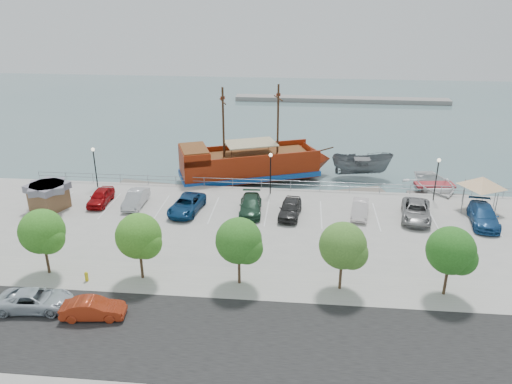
{
  "coord_description": "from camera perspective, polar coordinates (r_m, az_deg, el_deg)",
  "views": [
    {
      "loc": [
        3.1,
        -39.73,
        19.48
      ],
      "look_at": [
        -1.0,
        2.0,
        2.0
      ],
      "focal_mm": 35.0,
      "sensor_mm": 36.0,
      "label": 1
    }
  ],
  "objects": [
    {
      "name": "tree_d",
      "position": [
        34.01,
        -1.75,
        -5.79
      ],
      "size": [
        3.3,
        3.2,
        5.0
      ],
      "color": "#473321",
      "rests_on": "sidewalk"
    },
    {
      "name": "parked_car_b",
      "position": [
        48.62,
        -13.58,
        -0.74
      ],
      "size": [
        1.55,
        4.36,
        1.43
      ],
      "primitive_type": "imported",
      "rotation": [
        0.0,
        0.0,
        -0.01
      ],
      "color": "#ACADB2",
      "rests_on": "land_slab"
    },
    {
      "name": "parked_car_g",
      "position": [
        46.87,
        17.83,
        -2.09
      ],
      "size": [
        3.33,
        5.7,
        1.49
      ],
      "primitive_type": "imported",
      "rotation": [
        0.0,
        0.0,
        -0.17
      ],
      "color": "gray",
      "rests_on": "land_slab"
    },
    {
      "name": "far_shore",
      "position": [
        97.08,
        9.72,
        10.37
      ],
      "size": [
        40.0,
        3.0,
        0.8
      ],
      "primitive_type": "cube",
      "color": "#969593",
      "rests_on": "ground"
    },
    {
      "name": "ground",
      "position": [
        44.8,
        1.03,
        -4.57
      ],
      "size": [
        160.0,
        160.0,
        0.0
      ],
      "primitive_type": "plane",
      "color": "slate"
    },
    {
      "name": "seawall_railing",
      "position": [
        51.26,
        1.75,
        0.92
      ],
      "size": [
        50.0,
        0.06,
        1.0
      ],
      "color": "gray",
      "rests_on": "land_slab"
    },
    {
      "name": "canopy_tent",
      "position": [
        49.99,
        24.54,
        1.59
      ],
      "size": [
        5.66,
        5.66,
        3.76
      ],
      "rotation": [
        0.0,
        0.0,
        -0.31
      ],
      "color": "slate",
      "rests_on": "land_slab"
    },
    {
      "name": "parked_car_a",
      "position": [
        49.99,
        -17.33,
        -0.5
      ],
      "size": [
        1.79,
        4.22,
        1.42
      ],
      "primitive_type": "imported",
      "rotation": [
        0.0,
        0.0,
        0.03
      ],
      "color": "#92080B",
      "rests_on": "land_slab"
    },
    {
      "name": "tree_f",
      "position": [
        35.24,
        21.61,
        -6.45
      ],
      "size": [
        3.3,
        3.2,
        5.0
      ],
      "color": "#473321",
      "rests_on": "sidewalk"
    },
    {
      "name": "fire_hydrant",
      "position": [
        37.72,
        -18.81,
        -9.09
      ],
      "size": [
        0.26,
        0.26,
        0.76
      ],
      "rotation": [
        0.0,
        0.0,
        -0.4
      ],
      "color": "gold",
      "rests_on": "sidewalk"
    },
    {
      "name": "parked_car_f",
      "position": [
        46.23,
        11.8,
        -1.89
      ],
      "size": [
        2.01,
        4.23,
        1.34
      ],
      "primitive_type": "imported",
      "rotation": [
        0.0,
        0.0,
        -0.15
      ],
      "color": "silver",
      "rests_on": "land_slab"
    },
    {
      "name": "tree_c",
      "position": [
        35.51,
        -13.07,
        -5.12
      ],
      "size": [
        3.3,
        3.2,
        5.0
      ],
      "color": "#473321",
      "rests_on": "sidewalk"
    },
    {
      "name": "parked_car_c",
      "position": [
        46.41,
        -7.94,
        -1.45
      ],
      "size": [
        3.05,
        5.43,
        1.43
      ],
      "primitive_type": "imported",
      "rotation": [
        0.0,
        0.0,
        -0.14
      ],
      "color": "navy",
      "rests_on": "land_slab"
    },
    {
      "name": "parked_car_d",
      "position": [
        45.81,
        -0.62,
        -1.55
      ],
      "size": [
        2.31,
        5.02,
        1.42
      ],
      "primitive_type": "imported",
      "rotation": [
        0.0,
        0.0,
        0.06
      ],
      "color": "#1C3C29",
      "rests_on": "land_slab"
    },
    {
      "name": "street",
      "position": [
        30.85,
        -1.48,
        -16.51
      ],
      "size": [
        100.0,
        8.0,
        0.04
      ],
      "primitive_type": "cube",
      "color": "black",
      "rests_on": "land_slab"
    },
    {
      "name": "lamp_post_mid",
      "position": [
        49.19,
        1.67,
        2.97
      ],
      "size": [
        0.36,
        0.36,
        4.28
      ],
      "color": "black",
      "rests_on": "land_slab"
    },
    {
      "name": "dock_west",
      "position": [
        55.55,
        -12.35,
        0.66
      ],
      "size": [
        6.78,
        2.91,
        0.37
      ],
      "primitive_type": "cube",
      "rotation": [
        0.0,
        0.0,
        -0.16
      ],
      "color": "#67635B",
      "rests_on": "ground"
    },
    {
      "name": "pirate_ship",
      "position": [
        55.95,
        0.48,
        3.2
      ],
      "size": [
        17.94,
        10.67,
        11.16
      ],
      "rotation": [
        0.0,
        0.0,
        0.37
      ],
      "color": "maroon",
      "rests_on": "ground"
    },
    {
      "name": "patrol_boat",
      "position": [
        58.07,
        11.99,
        2.86
      ],
      "size": [
        6.89,
        2.71,
        2.65
      ],
      "primitive_type": "imported",
      "rotation": [
        0.0,
        0.0,
        1.59
      ],
      "color": "slate",
      "rests_on": "ground"
    },
    {
      "name": "sidewalk",
      "position": [
        35.67,
        -0.29,
        -10.44
      ],
      "size": [
        100.0,
        4.0,
        0.05
      ],
      "primitive_type": "cube",
      "color": "#9B9893",
      "rests_on": "land_slab"
    },
    {
      "name": "speedboat",
      "position": [
        55.57,
        19.69,
        0.47
      ],
      "size": [
        6.21,
        8.04,
        1.54
      ],
      "primitive_type": "imported",
      "rotation": [
        0.0,
        0.0,
        0.13
      ],
      "color": "white",
      "rests_on": "ground"
    },
    {
      "name": "parked_car_h",
      "position": [
        48.01,
        24.57,
        -2.48
      ],
      "size": [
        2.82,
        5.59,
        1.56
      ],
      "primitive_type": "imported",
      "rotation": [
        0.0,
        0.0,
        -0.12
      ],
      "color": "navy",
      "rests_on": "land_slab"
    },
    {
      "name": "tree_b",
      "position": [
        38.25,
        -23.1,
        -4.35
      ],
      "size": [
        3.3,
        3.2,
        5.0
      ],
      "color": "#473321",
      "rests_on": "sidewalk"
    },
    {
      "name": "street_sedan",
      "position": [
        33.74,
        -18.11,
        -12.57
      ],
      "size": [
        4.12,
        1.85,
        1.31
      ],
      "primitive_type": "imported",
      "rotation": [
        0.0,
        0.0,
        1.69
      ],
      "color": "#AB3115",
      "rests_on": "street"
    },
    {
      "name": "shed",
      "position": [
        50.21,
        -22.62,
        -0.39
      ],
      "size": [
        3.96,
        3.96,
        2.5
      ],
      "rotation": [
        0.0,
        0.0,
        -0.39
      ],
      "color": "brown",
      "rests_on": "land_slab"
    },
    {
      "name": "parked_car_e",
      "position": [
        45.23,
        3.91,
        -1.87
      ],
      "size": [
        2.27,
        4.65,
        1.53
      ],
      "primitive_type": "imported",
      "rotation": [
        0.0,
        0.0,
        -0.11
      ],
      "color": "#252525",
      "rests_on": "land_slab"
    },
    {
      "name": "lamp_post_left",
      "position": [
        53.44,
        -18.0,
        3.47
      ],
      "size": [
        0.36,
        0.36,
        4.28
      ],
      "color": "black",
      "rests_on": "land_slab"
    },
    {
      "name": "dock_east",
      "position": [
        54.82,
        20.09,
        -0.56
      ],
      "size": [
        6.3,
        2.26,
        0.35
      ],
      "primitive_type": "cube",
      "rotation": [
        0.0,
        0.0,
        -0.08
      ],
      "color": "slate",
      "rests_on": "ground"
    },
    {
      "name": "street_van",
      "position": [
        35.87,
        -23.94,
        -11.22
      ],
      "size": [
        4.94,
        2.62,
        1.32
      ],
      "primitive_type": "imported",
      "rotation": [
        0.0,
        0.0,
        1.66
      ],
      "color": "#B1BDC7",
      "rests_on": "street"
    },
    {
      "name": "lamp_post_right",
      "position": [
        50.76,
        20.01,
        2.2
      ],
      "size": [
        0.36,
        0.36,
        4.28
      ],
      "color": "black",
      "rests_on": "land_slab"
    },
    {
      "name": "tree_e",
      "position": [
        33.92,
        10.13,
        -6.25
      ],
      "size": [
        3.3,
        3.2,
        5.0
      ],
      "color": "#473321",
      "rests_on": "sidewalk"
    },
    {
      "name": "dock_mid",
      "position": [
        53.23,
        10.96,
        -0.2
      ],
      "size": [
        7.09,
        4.2,
        0.39
      ],
      "primitive_type": "cube",
      "rotation": [
        0.0,
        0.0,
        0.35
      ],
      "color": "#6C6459",
      "rests_on": "ground"
    }
  ]
}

